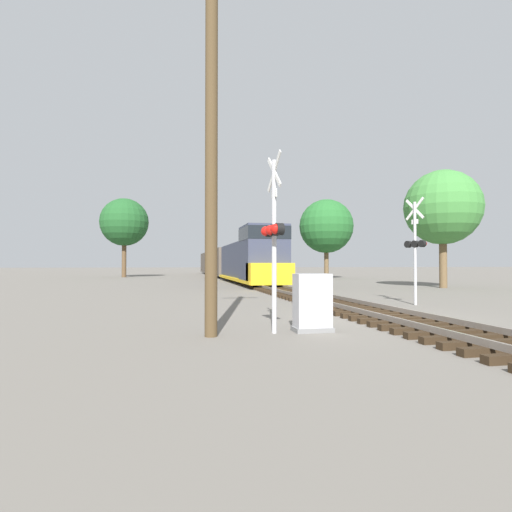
{
  "coord_description": "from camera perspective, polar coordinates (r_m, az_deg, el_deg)",
  "views": [
    {
      "loc": [
        -6.57,
        -11.69,
        1.74
      ],
      "look_at": [
        -2.99,
        5.69,
        2.1
      ],
      "focal_mm": 28.0,
      "sensor_mm": 36.0,
      "label": 1
    }
  ],
  "objects": [
    {
      "name": "crossing_signal_far",
      "position": [
        18.34,
        21.83,
        1.4
      ],
      "size": [
        0.58,
        1.0,
        4.57
      ],
      "rotation": [
        0.0,
        0.0,
        1.9
      ],
      "color": "#B7B7BC",
      "rests_on": "ground"
    },
    {
      "name": "crossing_signal_near",
      "position": [
        10.11,
        2.45,
        3.31
      ],
      "size": [
        0.42,
        1.01,
        4.55
      ],
      "rotation": [
        0.0,
        0.0,
        -1.45
      ],
      "color": "#B7B7BC",
      "rests_on": "ground"
    },
    {
      "name": "tree_deep_background",
      "position": [
        55.67,
        -18.3,
        4.58
      ],
      "size": [
        6.27,
        6.27,
        10.42
      ],
      "color": "brown",
      "rests_on": "ground"
    },
    {
      "name": "utility_pole",
      "position": [
        10.2,
        -6.39,
        17.32
      ],
      "size": [
        1.8,
        0.31,
        9.72
      ],
      "color": "#4C3A23",
      "rests_on": "ground"
    },
    {
      "name": "relay_cabinet",
      "position": [
        10.49,
        8.04,
        -6.66
      ],
      "size": [
        0.99,
        0.63,
        1.49
      ],
      "color": "slate",
      "rests_on": "ground"
    },
    {
      "name": "rail_track_bed",
      "position": [
        13.51,
        17.75,
        -7.94
      ],
      "size": [
        2.6,
        160.0,
        0.31
      ],
      "color": "black",
      "rests_on": "ground"
    },
    {
      "name": "ground_plane",
      "position": [
        13.52,
        17.75,
        -8.51
      ],
      "size": [
        400.0,
        400.0,
        0.0
      ],
      "primitive_type": "plane",
      "color": "#666059"
    },
    {
      "name": "freight_train",
      "position": [
        51.64,
        -4.33,
        -0.89
      ],
      "size": [
        3.15,
        52.14,
        4.61
      ],
      "color": "#33384C",
      "rests_on": "ground"
    },
    {
      "name": "tree_far_right",
      "position": [
        32.48,
        25.11,
        6.26
      ],
      "size": [
        5.46,
        5.46,
        8.63
      ],
      "color": "brown",
      "rests_on": "ground"
    },
    {
      "name": "tree_mid_background",
      "position": [
        49.1,
        10.01,
        4.19
      ],
      "size": [
        6.49,
        6.49,
        9.57
      ],
      "color": "brown",
      "rests_on": "ground"
    }
  ]
}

